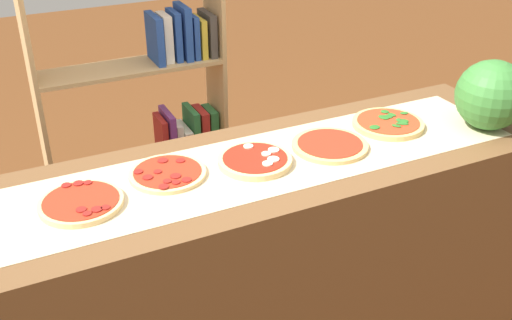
{
  "coord_description": "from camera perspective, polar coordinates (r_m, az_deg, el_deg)",
  "views": [
    {
      "loc": [
        -0.81,
        -1.67,
        1.95
      ],
      "look_at": [
        0.0,
        0.0,
        0.94
      ],
      "focal_mm": 42.74,
      "sensor_mm": 36.0,
      "label": 1
    }
  ],
  "objects": [
    {
      "name": "pizza_plain_3",
      "position": [
        2.24,
        6.97,
        1.36
      ],
      "size": [
        0.28,
        0.28,
        0.02
      ],
      "color": "#DBB26B",
      "rests_on": "parchment_paper"
    },
    {
      "name": "pizza_pepperoni_1",
      "position": [
        2.07,
        -8.28,
        -1.23
      ],
      "size": [
        0.26,
        0.26,
        0.02
      ],
      "color": "#E5C17F",
      "rests_on": "parchment_paper"
    },
    {
      "name": "pizza_mozzarella_2",
      "position": [
        2.12,
        -0.08,
        -0.03
      ],
      "size": [
        0.26,
        0.26,
        0.03
      ],
      "color": "#E5C17F",
      "rests_on": "parchment_paper"
    },
    {
      "name": "bookshelf",
      "position": [
        2.9,
        -9.15,
        3.68
      ],
      "size": [
        0.84,
        0.23,
        1.53
      ],
      "color": "tan",
      "rests_on": "ground_plane"
    },
    {
      "name": "counter",
      "position": [
        2.38,
        0.0,
        -10.19
      ],
      "size": [
        2.24,
        0.64,
        0.92
      ],
      "primitive_type": "cube",
      "color": "brown",
      "rests_on": "ground_plane"
    },
    {
      "name": "parchment_paper",
      "position": [
        2.12,
        0.0,
        -0.45
      ],
      "size": [
        1.97,
        0.43,
        0.0
      ],
      "primitive_type": "cube",
      "color": "beige",
      "rests_on": "counter"
    },
    {
      "name": "pizza_pepperoni_0",
      "position": [
        1.97,
        -16.05,
        -3.83
      ],
      "size": [
        0.26,
        0.26,
        0.02
      ],
      "color": "#E5C17F",
      "rests_on": "parchment_paper"
    },
    {
      "name": "watermelon",
      "position": [
        2.5,
        21.15,
        5.7
      ],
      "size": [
        0.27,
        0.27,
        0.27
      ],
      "primitive_type": "sphere",
      "color": "#387A33",
      "rests_on": "counter"
    },
    {
      "name": "pizza_spinach_4",
      "position": [
        2.45,
        12.26,
        3.36
      ],
      "size": [
        0.28,
        0.28,
        0.03
      ],
      "color": "#DBB26B",
      "rests_on": "parchment_paper"
    }
  ]
}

